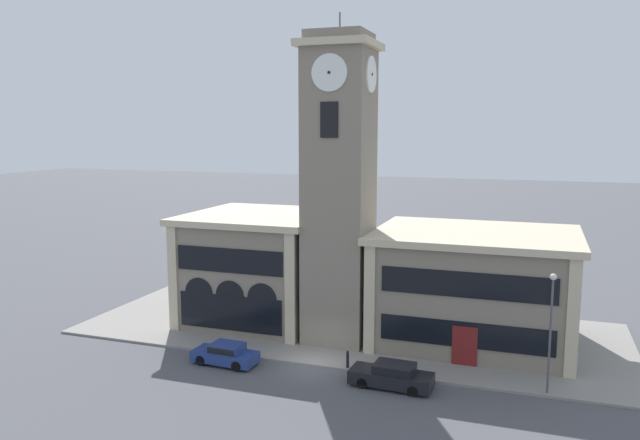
{
  "coord_description": "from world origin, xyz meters",
  "views": [
    {
      "loc": [
        12.34,
        -33.89,
        14.31
      ],
      "look_at": [
        -0.62,
        3.03,
        8.57
      ],
      "focal_mm": 35.0,
      "sensor_mm": 36.0,
      "label": 1
    }
  ],
  "objects_px": {
    "street_lamp": "(551,317)",
    "parked_car_near": "(226,353)",
    "bollard": "(348,359)",
    "parked_car_mid": "(392,375)"
  },
  "relations": [
    {
      "from": "street_lamp",
      "to": "parked_car_near",
      "type": "bearing_deg",
      "value": -174.68
    },
    {
      "from": "bollard",
      "to": "parked_car_mid",
      "type": "bearing_deg",
      "value": -27.38
    },
    {
      "from": "parked_car_near",
      "to": "parked_car_mid",
      "type": "height_order",
      "value": "parked_car_mid"
    },
    {
      "from": "street_lamp",
      "to": "bollard",
      "type": "distance_m",
      "value": 11.84
    },
    {
      "from": "parked_car_near",
      "to": "bollard",
      "type": "height_order",
      "value": "parked_car_near"
    },
    {
      "from": "street_lamp",
      "to": "bollard",
      "type": "xyz_separation_m",
      "value": [
        -11.24,
        -0.14,
        -3.74
      ]
    },
    {
      "from": "parked_car_mid",
      "to": "bollard",
      "type": "relative_size",
      "value": 4.42
    },
    {
      "from": "bollard",
      "to": "parked_car_near",
      "type": "bearing_deg",
      "value": -167.73
    },
    {
      "from": "parked_car_mid",
      "to": "parked_car_near",
      "type": "bearing_deg",
      "value": 2.8
    },
    {
      "from": "parked_car_near",
      "to": "parked_car_mid",
      "type": "xyz_separation_m",
      "value": [
        10.39,
        -0.0,
        0.03
      ]
    }
  ]
}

